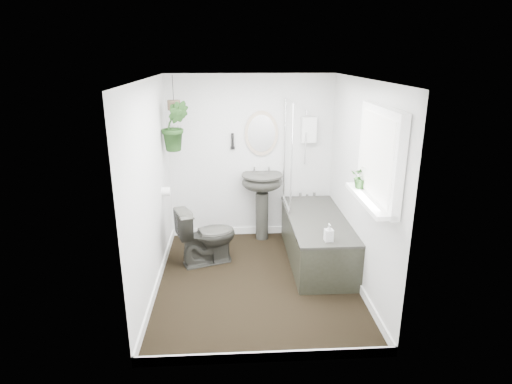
{
  "coord_description": "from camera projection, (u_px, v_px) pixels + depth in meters",
  "views": [
    {
      "loc": [
        -0.28,
        -4.46,
        2.55
      ],
      "look_at": [
        0.0,
        0.15,
        1.05
      ],
      "focal_mm": 30.0,
      "sensor_mm": 36.0,
      "label": 1
    }
  ],
  "objects": [
    {
      "name": "hanging_plant",
      "position": [
        175.0,
        126.0,
        5.36
      ],
      "size": [
        0.37,
        0.31,
        0.63
      ],
      "primitive_type": "imported",
      "rotation": [
        0.0,
        0.0,
        0.09
      ],
      "color": "black",
      "rests_on": "ceiling"
    },
    {
      "name": "wall_front",
      "position": [
        268.0,
        241.0,
        3.34
      ],
      "size": [
        2.3,
        0.02,
        2.3
      ],
      "primitive_type": "cube",
      "color": "silver",
      "rests_on": "ground"
    },
    {
      "name": "ceiling",
      "position": [
        257.0,
        78.0,
        4.32
      ],
      "size": [
        2.3,
        2.8,
        0.02
      ],
      "primitive_type": "cube",
      "color": "white",
      "rests_on": "ground"
    },
    {
      "name": "shower_box",
      "position": [
        309.0,
        130.0,
        5.87
      ],
      "size": [
        0.2,
        0.1,
        0.35
      ],
      "primitive_type": "cube",
      "color": "white",
      "rests_on": "wall_back"
    },
    {
      "name": "window_sill",
      "position": [
        369.0,
        200.0,
        4.05
      ],
      "size": [
        0.18,
        1.0,
        0.04
      ],
      "primitive_type": "cube",
      "color": "white",
      "rests_on": "wall_right"
    },
    {
      "name": "wall_back",
      "position": [
        251.0,
        158.0,
        6.02
      ],
      "size": [
        2.3,
        0.02,
        2.3
      ],
      "primitive_type": "cube",
      "color": "silver",
      "rests_on": "ground"
    },
    {
      "name": "soap_bottle",
      "position": [
        329.0,
        232.0,
        4.68
      ],
      "size": [
        0.1,
        0.1,
        0.2
      ],
      "primitive_type": "imported",
      "rotation": [
        0.0,
        0.0,
        0.07
      ],
      "color": "black",
      "rests_on": "bathtub"
    },
    {
      "name": "pedestal_sink",
      "position": [
        262.0,
        207.0,
        6.05
      ],
      "size": [
        0.65,
        0.58,
        0.97
      ],
      "primitive_type": null,
      "rotation": [
        0.0,
        0.0,
        0.18
      ],
      "color": "#2D2D28",
      "rests_on": "floor"
    },
    {
      "name": "bath_screen",
      "position": [
        288.0,
        155.0,
        5.6
      ],
      "size": [
        0.04,
        0.72,
        1.4
      ],
      "primitive_type": null,
      "color": "silver",
      "rests_on": "bathtub"
    },
    {
      "name": "skirting",
      "position": [
        257.0,
        277.0,
        5.02
      ],
      "size": [
        2.3,
        2.8,
        0.1
      ],
      "primitive_type": "cube",
      "color": "white",
      "rests_on": "floor"
    },
    {
      "name": "wall_left",
      "position": [
        150.0,
        189.0,
        4.61
      ],
      "size": [
        0.02,
        2.8,
        2.3
      ],
      "primitive_type": "cube",
      "color": "silver",
      "rests_on": "ground"
    },
    {
      "name": "hanging_pot",
      "position": [
        174.0,
        105.0,
        5.28
      ],
      "size": [
        0.16,
        0.16,
        0.12
      ],
      "primitive_type": "cylinder",
      "color": "brown",
      "rests_on": "ceiling"
    },
    {
      "name": "window_recess",
      "position": [
        380.0,
        156.0,
        3.92
      ],
      "size": [
        0.08,
        1.0,
        0.9
      ],
      "primitive_type": "cube",
      "color": "white",
      "rests_on": "wall_right"
    },
    {
      "name": "floor",
      "position": [
        257.0,
        281.0,
        5.04
      ],
      "size": [
        2.3,
        2.8,
        0.02
      ],
      "primitive_type": "cube",
      "color": "black",
      "rests_on": "ground"
    },
    {
      "name": "wall_sconce",
      "position": [
        233.0,
        141.0,
        5.88
      ],
      "size": [
        0.04,
        0.04,
        0.22
      ],
      "primitive_type": "cylinder",
      "color": "black",
      "rests_on": "wall_back"
    },
    {
      "name": "oval_mirror",
      "position": [
        262.0,
        133.0,
        5.88
      ],
      "size": [
        0.46,
        0.03,
        0.62
      ],
      "primitive_type": "ellipsoid",
      "color": "tan",
      "rests_on": "wall_back"
    },
    {
      "name": "toilet",
      "position": [
        207.0,
        235.0,
        5.37
      ],
      "size": [
        0.82,
        0.63,
        0.74
      ],
      "primitive_type": "imported",
      "rotation": [
        0.0,
        0.0,
        1.91
      ],
      "color": "#2D2D28",
      "rests_on": "floor"
    },
    {
      "name": "toilet_roll_holder",
      "position": [
        166.0,
        191.0,
        5.36
      ],
      "size": [
        0.11,
        0.11,
        0.11
      ],
      "primitive_type": "cylinder",
      "rotation": [
        0.0,
        1.57,
        0.0
      ],
      "color": "white",
      "rests_on": "wall_left"
    },
    {
      "name": "wall_right",
      "position": [
        361.0,
        186.0,
        4.74
      ],
      "size": [
        0.02,
        2.8,
        2.3
      ],
      "primitive_type": "cube",
      "color": "silver",
      "rests_on": "ground"
    },
    {
      "name": "bathtub",
      "position": [
        317.0,
        239.0,
        5.46
      ],
      "size": [
        0.72,
        1.72,
        0.58
      ],
      "primitive_type": null,
      "color": "#2D2D28",
      "rests_on": "floor"
    },
    {
      "name": "window_blinds",
      "position": [
        375.0,
        156.0,
        3.92
      ],
      "size": [
        0.01,
        0.86,
        0.76
      ],
      "primitive_type": "cube",
      "color": "white",
      "rests_on": "wall_right"
    },
    {
      "name": "sill_plant",
      "position": [
        362.0,
        177.0,
        4.29
      ],
      "size": [
        0.27,
        0.25,
        0.24
      ],
      "primitive_type": "imported",
      "rotation": [
        0.0,
        0.0,
        -0.32
      ],
      "color": "black",
      "rests_on": "window_sill"
    }
  ]
}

